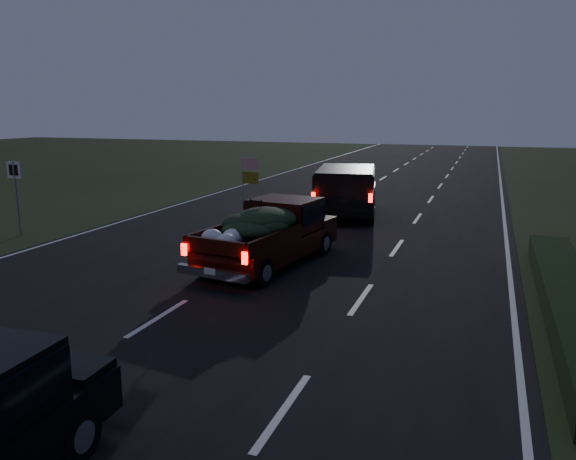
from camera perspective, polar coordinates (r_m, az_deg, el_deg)
The scene contains 6 objects.
ground at distance 11.73m, azimuth -13.02°, elevation -8.75°, with size 120.00×120.00×0.00m, color black.
road_asphalt at distance 11.72m, azimuth -13.02°, elevation -8.70°, with size 14.00×120.00×0.02m, color black.
hedge_row at distance 12.86m, azimuth 26.70°, elevation -6.47°, with size 1.00×10.00×0.60m, color black.
route_sign at distance 20.46m, azimuth -25.94°, elevation 4.00°, with size 0.55×0.08×2.50m.
pickup_truck at distance 15.02m, azimuth -1.88°, elevation -0.02°, with size 2.56×5.11×2.56m.
lead_suv at distance 22.24m, azimuth 5.91°, elevation 4.42°, with size 3.16×5.66×1.54m.
Camera 1 is at (6.06, -9.16, 4.11)m, focal length 35.00 mm.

